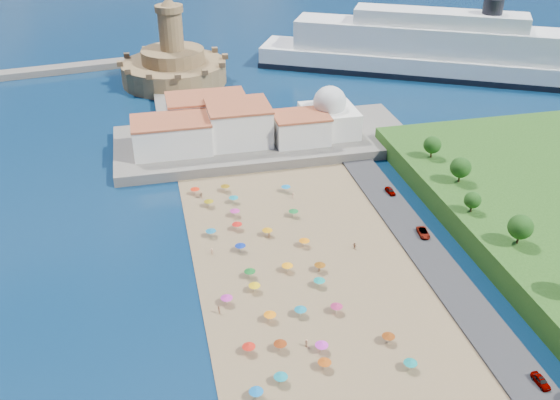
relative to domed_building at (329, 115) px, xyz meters
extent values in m
plane|color=#071938|center=(-30.00, -71.00, -8.97)|extent=(700.00, 700.00, 0.00)
cube|color=#59544C|center=(-20.00, 2.00, -7.47)|extent=(90.00, 36.00, 3.00)
cube|color=#59544C|center=(-42.00, 37.00, -7.77)|extent=(18.00, 70.00, 2.40)
cube|color=silver|center=(-48.00, -2.00, -1.47)|extent=(22.00, 14.00, 9.00)
cube|color=silver|center=(-28.00, 0.00, -0.47)|extent=(18.00, 16.00, 11.00)
cube|color=silver|center=(-10.00, -4.00, -1.97)|extent=(16.00, 12.00, 8.00)
cube|color=silver|center=(-36.00, 12.00, -0.97)|extent=(24.00, 14.00, 10.00)
cube|color=silver|center=(0.00, 0.00, -1.97)|extent=(16.00, 16.00, 8.00)
sphere|color=silver|center=(0.00, 0.00, 4.03)|extent=(10.00, 10.00, 10.00)
cylinder|color=silver|center=(0.00, 0.00, 7.83)|extent=(1.20, 1.20, 1.60)
cylinder|color=olive|center=(-42.00, 67.00, -4.97)|extent=(40.00, 40.00, 8.00)
cylinder|color=olive|center=(-42.00, 67.00, 1.53)|extent=(24.00, 24.00, 5.00)
cylinder|color=olive|center=(-42.00, 67.00, 11.03)|extent=(9.00, 9.00, 14.00)
cylinder|color=olive|center=(-42.00, 67.00, 19.23)|extent=(10.40, 10.40, 2.40)
cone|color=olive|center=(-42.00, 67.00, 21.93)|extent=(6.00, 6.00, 3.00)
cube|color=black|center=(60.13, 53.11, -7.84)|extent=(134.82, 84.24, 2.27)
cube|color=white|center=(60.13, 53.11, -4.77)|extent=(133.75, 83.42, 8.42)
cube|color=white|center=(60.13, 53.11, 5.05)|extent=(107.17, 67.07, 11.22)
cube|color=white|center=(60.13, 53.11, 13.47)|extent=(64.04, 42.02, 5.61)
cylinder|color=black|center=(76.68, 44.41, 19.08)|extent=(7.48, 7.48, 5.61)
cylinder|color=gray|center=(-22.18, -79.04, -7.72)|extent=(0.07, 0.07, 2.00)
cone|color=#A32254|center=(-22.18, -79.04, -6.82)|extent=(2.50, 2.50, 0.60)
cylinder|color=gray|center=(-35.46, -78.53, -7.72)|extent=(0.07, 0.07, 2.00)
cone|color=orange|center=(-35.46, -78.53, -6.82)|extent=(2.50, 2.50, 0.60)
cylinder|color=gray|center=(-21.59, -41.72, -7.72)|extent=(0.07, 0.07, 2.00)
cone|color=#126A2A|center=(-21.59, -41.72, -6.82)|extent=(2.50, 2.50, 0.60)
cylinder|color=gray|center=(-41.05, -86.26, -7.72)|extent=(0.07, 0.07, 2.00)
cone|color=red|center=(-41.05, -86.26, -6.82)|extent=(2.50, 2.50, 0.60)
cylinder|color=gray|center=(-44.12, -24.94, -7.72)|extent=(0.07, 0.07, 2.00)
cone|color=red|center=(-44.12, -24.94, -6.82)|extent=(2.50, 2.50, 0.60)
cylinder|color=gray|center=(-35.72, -38.29, -7.72)|extent=(0.07, 0.07, 2.00)
cone|color=#C0298C|center=(-35.72, -38.29, -6.82)|extent=(2.50, 2.50, 0.60)
cylinder|color=gray|center=(-29.71, -48.81, -7.72)|extent=(0.07, 0.07, 2.00)
cone|color=orange|center=(-29.71, -48.81, -6.82)|extent=(2.50, 2.50, 0.60)
cylinder|color=gray|center=(-20.51, -28.99, -7.72)|extent=(0.07, 0.07, 2.00)
cone|color=#0D71B2|center=(-20.51, -28.99, -6.82)|extent=(2.50, 2.50, 0.60)
cylinder|color=gray|center=(-34.95, -31.67, -7.72)|extent=(0.07, 0.07, 2.00)
cone|color=#108193|center=(-34.95, -31.67, -6.82)|extent=(2.50, 2.50, 0.60)
cylinder|color=gray|center=(-42.72, -46.14, -7.72)|extent=(0.07, 0.07, 2.00)
cone|color=#106995|center=(-42.72, -46.14, -6.82)|extent=(2.50, 2.50, 0.60)
cylinder|color=gray|center=(-28.43, -63.64, -7.72)|extent=(0.07, 0.07, 2.00)
cone|color=#FF980B|center=(-28.43, -63.64, -6.82)|extent=(2.50, 2.50, 0.60)
cylinder|color=gray|center=(-36.13, -25.08, -7.72)|extent=(0.07, 0.07, 2.00)
cone|color=#7A580B|center=(-36.13, -25.08, -6.82)|extent=(2.50, 2.50, 0.60)
cylinder|color=gray|center=(-28.82, -93.10, -7.72)|extent=(0.07, 0.07, 2.00)
cone|color=#AC460D|center=(-28.82, -93.10, -6.82)|extent=(2.50, 2.50, 0.60)
cylinder|color=gray|center=(-42.85, -71.61, -7.72)|extent=(0.07, 0.07, 2.00)
cone|color=#BE289C|center=(-42.85, -71.61, -6.82)|extent=(2.50, 2.50, 0.60)
cylinder|color=gray|center=(-29.33, -78.36, -7.72)|extent=(0.07, 0.07, 2.00)
cone|color=#0F7692|center=(-29.33, -78.36, -6.82)|extent=(2.50, 2.50, 0.60)
cylinder|color=gray|center=(-36.66, -68.89, -7.72)|extent=(0.07, 0.07, 2.00)
cone|color=gold|center=(-36.66, -68.89, -6.82)|extent=(2.50, 2.50, 0.60)
cylinder|color=gray|center=(-37.00, -53.79, -7.72)|extent=(0.07, 0.07, 2.00)
cone|color=#0B2693|center=(-37.00, -53.79, -6.82)|extent=(2.50, 2.50, 0.60)
cylinder|color=gray|center=(-41.78, -97.00, -7.72)|extent=(0.07, 0.07, 2.00)
cone|color=#0D65B4|center=(-41.78, -97.00, -6.82)|extent=(2.50, 2.50, 0.60)
cylinder|color=gray|center=(-36.69, -63.83, -7.72)|extent=(0.07, 0.07, 2.00)
cone|color=#11621F|center=(-36.69, -63.83, -6.82)|extent=(2.50, 2.50, 0.60)
cylinder|color=gray|center=(-37.05, -94.69, -7.72)|extent=(0.07, 0.07, 2.00)
cone|color=#0F7E8E|center=(-37.05, -94.69, -6.82)|extent=(2.50, 2.50, 0.60)
cylinder|color=gray|center=(-23.15, -70.23, -7.72)|extent=(0.07, 0.07, 2.00)
cone|color=#0E877D|center=(-23.15, -70.23, -6.82)|extent=(2.50, 2.50, 0.60)
cylinder|color=gray|center=(-14.18, -96.61, -7.72)|extent=(0.07, 0.07, 2.00)
cone|color=#0E817C|center=(-14.18, -96.61, -6.82)|extent=(2.50, 2.50, 0.60)
cylinder|color=gray|center=(-15.41, -89.36, -7.72)|extent=(0.07, 0.07, 2.00)
cone|color=#7D330B|center=(-15.41, -89.36, -6.82)|extent=(2.50, 2.50, 0.60)
cylinder|color=gray|center=(-35.33, -86.81, -7.72)|extent=(0.07, 0.07, 2.00)
cone|color=maroon|center=(-35.33, -86.81, -6.82)|extent=(2.50, 2.50, 0.60)
cylinder|color=gray|center=(-28.09, -88.84, -7.72)|extent=(0.07, 0.07, 2.00)
cone|color=#CB2BBE|center=(-28.09, -88.84, -6.82)|extent=(2.50, 2.50, 0.60)
cylinder|color=gray|center=(-41.41, -32.16, -7.72)|extent=(0.07, 0.07, 2.00)
cone|color=#8E7A0C|center=(-41.41, -32.16, -6.82)|extent=(2.50, 2.50, 0.60)
cylinder|color=gray|center=(-36.23, -44.57, -7.72)|extent=(0.07, 0.07, 2.00)
cone|color=red|center=(-36.23, -44.57, -6.82)|extent=(2.50, 2.50, 0.60)
cylinder|color=gray|center=(-21.52, -64.99, -7.72)|extent=(0.07, 0.07, 2.00)
cone|color=#7F440B|center=(-21.52, -64.99, -6.82)|extent=(2.50, 2.50, 0.60)
cylinder|color=gray|center=(-22.36, -55.07, -7.72)|extent=(0.07, 0.07, 2.00)
cone|color=orange|center=(-22.36, -55.07, -6.82)|extent=(2.50, 2.50, 0.60)
imported|color=tan|center=(-42.74, -27.19, -7.86)|extent=(1.04, 1.00, 1.73)
imported|color=tan|center=(-19.42, -32.76, -7.89)|extent=(1.07, 1.24, 1.67)
imported|color=tan|center=(-44.83, -74.09, -7.80)|extent=(0.71, 0.91, 1.85)
imported|color=tan|center=(-11.37, -58.58, -7.86)|extent=(1.45, 1.53, 1.73)
imported|color=tan|center=(-29.44, -49.71, -7.90)|extent=(1.01, 0.98, 1.64)
imported|color=tan|center=(-43.48, -53.71, -7.85)|extent=(1.16, 0.69, 1.75)
imported|color=tan|center=(-30.41, -86.95, -7.90)|extent=(0.87, 0.96, 1.65)
imported|color=tan|center=(-21.65, -65.15, -7.86)|extent=(0.64, 0.75, 1.74)
imported|color=gray|center=(6.00, -105.13, -7.57)|extent=(1.87, 4.23, 1.42)
imported|color=gray|center=(6.00, -36.55, -7.58)|extent=(1.95, 4.18, 1.38)
imported|color=gray|center=(6.00, -57.32, -7.58)|extent=(2.97, 5.28, 1.39)
cylinder|color=#382314|center=(20.33, -72.38, -1.47)|extent=(0.50, 0.50, 3.00)
sphere|color=#14380F|center=(20.33, -72.38, 1.23)|extent=(5.40, 5.40, 5.40)
cylinder|color=#382314|center=(17.08, -57.87, -1.86)|extent=(0.50, 0.50, 2.22)
sphere|color=#14380F|center=(17.08, -57.87, 0.14)|extent=(4.00, 4.00, 4.00)
cylinder|color=#382314|center=(21.16, -43.72, -1.50)|extent=(0.50, 0.50, 2.95)
sphere|color=#14380F|center=(21.16, -43.72, 1.15)|extent=(5.31, 5.31, 5.31)
cylinder|color=#382314|center=(20.47, -28.77, -1.64)|extent=(0.50, 0.50, 2.68)
sphere|color=#14380F|center=(20.47, -28.77, 0.77)|extent=(4.82, 4.82, 4.82)
camera|label=1|loc=(-54.47, -169.90, 71.77)|focal=40.00mm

